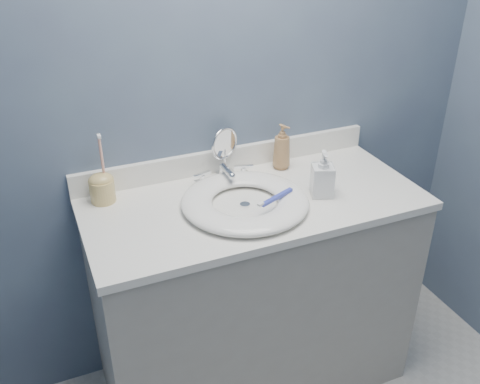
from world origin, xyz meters
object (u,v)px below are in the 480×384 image
makeup_mirror (225,149)px  soap_bottle_clear (323,174)px  toothbrush_holder (102,187)px  soap_bottle_amber (282,147)px

makeup_mirror → soap_bottle_clear: size_ratio=1.12×
soap_bottle_clear → toothbrush_holder: bearing=-179.0°
makeup_mirror → toothbrush_holder: 0.48m
soap_bottle_clear → soap_bottle_amber: bearing=118.3°
soap_bottle_amber → toothbrush_holder: (-0.71, 0.01, -0.03)m
makeup_mirror → soap_bottle_amber: 0.23m
toothbrush_holder → makeup_mirror: bearing=4.1°
soap_bottle_amber → toothbrush_holder: bearing=158.9°
makeup_mirror → soap_bottle_amber: (0.23, -0.04, -0.01)m
makeup_mirror → soap_bottle_clear: bearing=-70.8°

